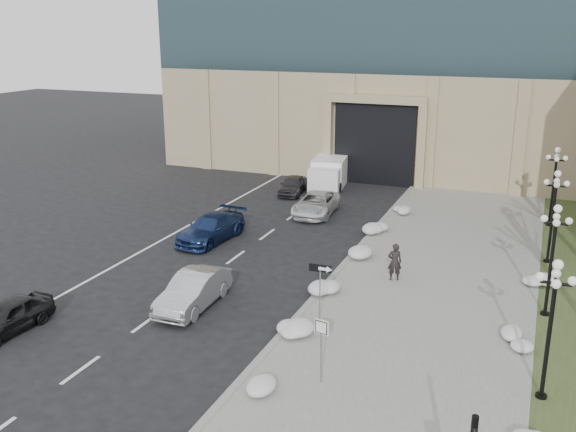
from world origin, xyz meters
name	(u,v)px	position (x,y,z in m)	size (l,w,h in m)	color
sidewalk	(432,285)	(3.50, 14.00, 0.06)	(9.00, 40.00, 0.12)	gray
curb	(338,271)	(-1.00, 14.00, 0.07)	(0.30, 40.00, 0.14)	gray
car_a	(7,316)	(-10.98, 3.31, 0.65)	(1.53, 3.80, 1.30)	black
car_b	(193,291)	(-5.46, 7.98, 0.74)	(1.56, 4.46, 1.47)	#AAAEB2
car_c	(211,228)	(-8.93, 15.88, 0.71)	(2.00, 4.92, 1.43)	navy
car_d	(316,204)	(-5.27, 22.86, 0.68)	(2.24, 4.86, 1.35)	silver
car_e	(293,185)	(-8.48, 26.96, 0.64)	(1.50, 3.73, 1.27)	#2F2E33
pedestrian	(395,262)	(1.76, 13.81, 1.00)	(0.65, 0.42, 1.77)	black
box_truck	(330,171)	(-6.92, 30.60, 0.99)	(3.14, 6.70, 2.04)	white
one_way_sign	(324,276)	(0.17, 8.37, 2.11)	(0.95, 0.26, 2.56)	slate
keep_sign	(321,338)	(1.51, 4.20, 1.74)	(0.51, 0.14, 2.36)	slate
snow_clump_b	(252,385)	(-0.39, 2.90, 0.30)	(1.10, 1.60, 0.36)	silver
snow_clump_c	(293,334)	(-0.46, 6.70, 0.30)	(1.10, 1.60, 0.36)	silver
snow_clump_d	(322,288)	(-0.86, 11.27, 0.30)	(1.10, 1.60, 0.36)	silver
snow_clump_e	(357,254)	(-0.68, 16.03, 0.30)	(1.10, 1.60, 0.36)	silver
snow_clump_f	(378,230)	(-0.67, 20.27, 0.30)	(1.10, 1.60, 0.36)	silver
snow_clump_g	(399,210)	(-0.43, 24.74, 0.30)	(1.10, 1.60, 0.36)	silver
snow_clump_i	(520,341)	(7.50, 9.33, 0.30)	(1.10, 1.60, 0.36)	silver
snow_clump_j	(536,281)	(7.87, 15.59, 0.30)	(1.10, 1.60, 0.36)	silver
lamppost_a	(552,312)	(8.30, 6.00, 3.07)	(1.18, 1.18, 4.76)	black
lamppost_b	(553,246)	(8.30, 12.50, 3.07)	(1.18, 1.18, 4.76)	black
lamppost_c	(554,204)	(8.30, 19.00, 3.07)	(1.18, 1.18, 4.76)	black
lamppost_d	(555,176)	(8.30, 25.50, 3.07)	(1.18, 1.18, 4.76)	black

